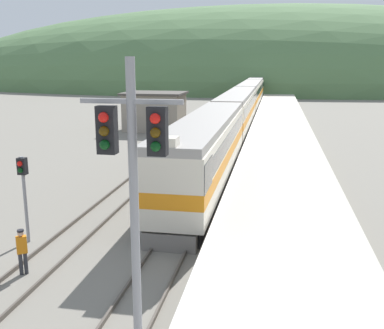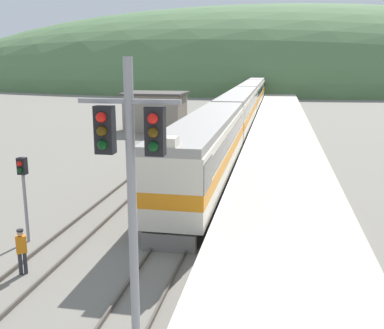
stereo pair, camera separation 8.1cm
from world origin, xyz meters
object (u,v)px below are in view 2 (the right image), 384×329
Objects in this scene: carriage_third at (251,95)px; track_worker at (22,249)px; signal_post_siding at (23,181)px; carriage_fourth at (258,87)px; signal_mast_main at (131,183)px; carriage_second at (238,111)px; express_train_lead_car at (206,150)px.

track_worker is at bearing -94.61° from carriage_third.
signal_post_siding is 3.58m from track_worker.
signal_mast_main reaches higher than carriage_fourth.
carriage_fourth is 2.97× the size of signal_mast_main.
signal_post_siding is at bearing 133.76° from signal_mast_main.
carriage_second is at bearing 91.59° from signal_mast_main.
express_train_lead_car is at bearing -90.00° from carriage_fourth.
signal_post_siding is (-6.20, -32.48, 0.35)m from carriage_second.
carriage_third reaches higher than track_worker.
signal_post_siding is (-7.32, 7.64, -2.35)m from signal_mast_main.
signal_mast_main reaches higher than express_train_lead_car.
express_train_lead_car is 5.37× the size of signal_post_siding.
signal_mast_main is at bearing -89.27° from carriage_fourth.
express_train_lead_car is 11.72× the size of track_worker.
track_worker is at bearing -93.29° from carriage_fourth.
carriage_second is at bearing 90.00° from express_train_lead_car.
signal_mast_main is 10.84m from signal_post_siding.
carriage_fourth reaches higher than track_worker.
carriage_third is (0.00, 23.73, 0.00)m from carriage_second.
signal_mast_main reaches higher than signal_post_siding.
signal_mast_main reaches higher than carriage_second.
carriage_fourth reaches higher than signal_post_siding.
express_train_lead_car reaches higher than track_worker.
signal_mast_main is (1.12, -40.12, 2.70)m from carriage_second.
carriage_fourth is at bearing 90.00° from carriage_second.
carriage_second is at bearing -90.00° from carriage_third.
carriage_second is at bearing 79.19° from signal_post_siding.
express_train_lead_car reaches higher than carriage_fourth.
signal_mast_main reaches higher than track_worker.
carriage_third is 63.92m from signal_mast_main.
carriage_fourth is (0.00, 70.09, -0.01)m from express_train_lead_car.
carriage_fourth is 87.63m from signal_mast_main.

